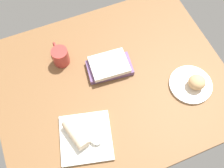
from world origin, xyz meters
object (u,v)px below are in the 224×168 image
square_plate (86,138)px  breakfast_wrap (76,133)px  coffee_mug (60,56)px  round_plate (190,85)px  book_stack (109,66)px  scone_pastry (197,82)px  sauce_cup (97,139)px

square_plate → breakfast_wrap: bearing=145.7°
square_plate → coffee_mug: size_ratio=1.72×
breakfast_wrap → square_plate: bearing=-49.2°
round_plate → square_plate: square_plate is taller
book_stack → coffee_mug: coffee_mug is taller
breakfast_wrap → coffee_mug: coffee_mug is taller
square_plate → round_plate: bearing=5.7°
book_stack → coffee_mug: size_ratio=1.80×
scone_pastry → book_stack: size_ratio=0.35×
scone_pastry → square_plate: 55.92cm
scone_pastry → square_plate: bearing=-175.9°
book_stack → scone_pastry: bearing=-35.6°
square_plate → book_stack: 35.79cm
round_plate → book_stack: 39.33cm
breakfast_wrap → coffee_mug: bearing=67.4°
round_plate → book_stack: (-32.10, 22.65, 1.81)cm
breakfast_wrap → coffee_mug: 39.56cm
round_plate → sauce_cup: 50.91cm
square_plate → breakfast_wrap: size_ratio=1.64×
round_plate → coffee_mug: 63.56cm
scone_pastry → sauce_cup: size_ratio=1.50×
sauce_cup → coffee_mug: coffee_mug is taller
coffee_mug → round_plate: bearing=-34.6°
sauce_cup → book_stack: bearing=59.6°
scone_pastry → coffee_mug: bearing=145.1°
sauce_cup → book_stack: book_stack is taller
book_stack → coffee_mug: 24.24cm
round_plate → coffee_mug: coffee_mug is taller
sauce_cup → round_plate: bearing=9.2°
scone_pastry → sauce_cup: bearing=-172.5°
round_plate → scone_pastry: (1.38, -1.36, 3.88)cm
scone_pastry → square_plate: size_ratio=0.36×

